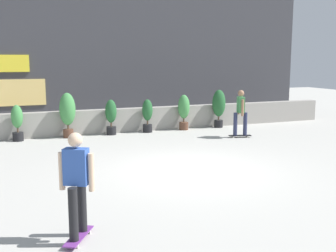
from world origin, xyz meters
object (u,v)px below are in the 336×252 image
Objects in this scene: potted_plant_0 at (17,122)px; potted_plant_1 at (67,111)px; potted_plant_3 at (147,114)px; skater_far_left at (241,111)px; potted_plant_4 at (184,110)px; skater_by_wall_left at (77,182)px; potted_plant_5 at (219,105)px; potted_plant_2 at (111,115)px.

potted_plant_1 is at bearing -0.00° from potted_plant_0.
potted_plant_3 is 3.54m from skater_far_left.
skater_by_wall_left is (-5.57, -8.64, 0.15)m from potted_plant_4.
skater_by_wall_left reaches higher than potted_plant_0.
potted_plant_0 is 1.71m from potted_plant_1.
potted_plant_5 is (1.56, -0.00, 0.11)m from potted_plant_4.
potted_plant_0 is at bearing 180.00° from potted_plant_2.
potted_plant_4 is 2.54m from skater_far_left.
skater_by_wall_left is 1.00× the size of skater_far_left.
potted_plant_0 is 8.67m from skater_by_wall_left.
skater_by_wall_left is at bearing -106.94° from potted_plant_2.
skater_by_wall_left is 9.35m from skater_far_left.
potted_plant_2 is at bearing 0.00° from potted_plant_1.
potted_plant_2 is 0.85× the size of potted_plant_5.
potted_plant_5 is (6.07, -0.00, -0.04)m from potted_plant_1.
potted_plant_1 is (1.69, -0.00, 0.27)m from potted_plant_0.
potted_plant_4 is 10.28m from skater_by_wall_left.
potted_plant_0 is at bearing 180.00° from potted_plant_4.
potted_plant_1 reaches higher than potted_plant_3.
potted_plant_4 is 0.82× the size of skater_far_left.
potted_plant_0 is 0.78× the size of potted_plant_1.
potted_plant_1 is 1.58m from potted_plant_2.
potted_plant_0 is 0.80× the size of potted_plant_5.
potted_plant_3 is 0.91× the size of potted_plant_4.
potted_plant_3 is at bearing 64.88° from skater_by_wall_left.
skater_far_left is (6.79, 6.42, 0.00)m from skater_by_wall_left.
skater_by_wall_left reaches higher than potted_plant_4.
potted_plant_2 is 1.42m from potted_plant_3.
skater_by_wall_left and skater_far_left have the same top height.
potted_plant_2 is 0.94× the size of potted_plant_4.
potted_plant_2 is 0.77× the size of skater_by_wall_left.
potted_plant_1 is at bearing 180.00° from potted_plant_4.
skater_by_wall_left is (-2.63, -8.64, 0.21)m from potted_plant_2.
potted_plant_0 is at bearing 180.00° from potted_plant_3.
potted_plant_5 is at bearing -0.00° from potted_plant_3.
skater_by_wall_left is (-7.13, -8.64, 0.04)m from potted_plant_5.
potted_plant_0 is 0.95× the size of potted_plant_2.
potted_plant_4 is at bearing 0.00° from potted_plant_2.
potted_plant_0 is 7.76m from potted_plant_5.
potted_plant_5 is at bearing -0.00° from potted_plant_2.
potted_plant_1 is at bearing 180.00° from potted_plant_5.
potted_plant_1 is 1.23× the size of potted_plant_2.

